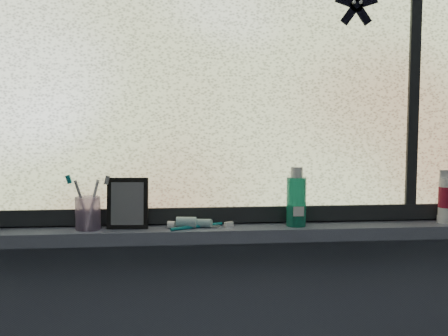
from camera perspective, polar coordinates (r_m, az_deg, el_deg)
name	(u,v)px	position (r m, az deg, el deg)	size (l,w,h in m)	color
wall_back	(231,152)	(1.63, 0.75, 1.82)	(3.00, 0.01, 2.50)	#9EA3A8
windowsill	(233,233)	(1.59, 1.04, -7.38)	(1.62, 0.14, 0.04)	#52596E
window_pane	(231,64)	(1.61, 0.86, 11.75)	(1.50, 0.01, 1.00)	silver
frame_bottom	(231,214)	(1.62, 0.85, -5.30)	(1.60, 0.03, 0.05)	black
frame_mullion	(413,66)	(1.78, 20.83, 10.80)	(0.04, 0.03, 1.00)	black
starfish_sticker	(356,5)	(1.73, 14.90, 17.55)	(0.15, 0.02, 0.15)	black
vanity_mirror	(128,203)	(1.57, -10.95, -3.96)	(0.13, 0.06, 0.16)	black
toothpaste_tube	(193,222)	(1.56, -3.56, -6.22)	(0.20, 0.04, 0.03)	silver
toothbrush_cup	(88,213)	(1.58, -15.28, -4.99)	(0.08, 0.08, 0.10)	#BD9DCF
toothbrush_lying	(197,226)	(1.56, -3.11, -6.59)	(0.22, 0.02, 0.01)	#0D737C
mouthwash_bottle	(296,197)	(1.59, 8.27, -3.25)	(0.06, 0.06, 0.15)	#1B8F71
cream_tube	(446,195)	(1.78, 24.08, -2.80)	(0.05, 0.05, 0.12)	silver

